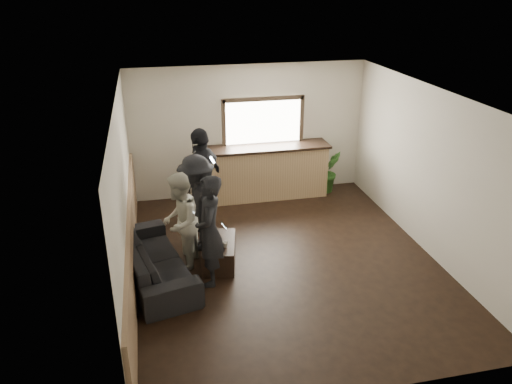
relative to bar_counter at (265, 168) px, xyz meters
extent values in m
cube|color=black|center=(-0.30, -2.70, -0.64)|extent=(5.00, 6.00, 0.01)
cube|color=silver|center=(-0.30, -2.70, 2.16)|extent=(5.00, 6.00, 0.01)
cube|color=beige|center=(-0.30, 0.30, 0.76)|extent=(5.00, 0.01, 2.80)
cube|color=beige|center=(-0.30, -5.70, 0.76)|extent=(5.00, 0.01, 2.80)
cube|color=beige|center=(-2.80, -2.70, 0.76)|extent=(0.01, 6.00, 2.80)
cube|color=beige|center=(2.20, -2.70, 0.76)|extent=(0.01, 6.00, 2.80)
cube|color=#917152|center=(-2.77, -2.70, -0.09)|extent=(0.06, 5.90, 1.10)
cube|color=tan|center=(0.00, -0.02, -0.09)|extent=(2.60, 0.60, 1.10)
cube|color=black|center=(0.00, -0.02, 0.48)|extent=(2.70, 0.68, 0.05)
cube|color=white|center=(0.00, 0.26, 0.96)|extent=(1.60, 0.06, 0.90)
cube|color=#3F3326|center=(0.00, 0.23, 1.45)|extent=(1.72, 0.08, 0.08)
cube|color=#3F3326|center=(-0.84, 0.23, 0.96)|extent=(0.08, 0.08, 1.06)
cube|color=#3F3326|center=(0.84, 0.23, 0.96)|extent=(0.08, 0.08, 1.06)
imported|color=black|center=(-2.45, -2.74, -0.31)|extent=(1.35, 2.38, 0.65)
cube|color=black|center=(-1.39, -2.54, -0.43)|extent=(0.69, 1.01, 0.41)
imported|color=silver|center=(-1.49, -2.28, -0.18)|extent=(0.13, 0.13, 0.09)
imported|color=silver|center=(-1.32, -2.73, -0.18)|extent=(0.12, 0.12, 0.09)
imported|color=#2D6623|center=(1.43, -0.05, -0.17)|extent=(0.56, 0.47, 0.95)
imported|color=black|center=(-1.59, -3.03, 0.25)|extent=(0.54, 0.72, 1.77)
cube|color=black|center=(-1.38, -3.07, 0.34)|extent=(0.10, 0.09, 0.12)
cube|color=silver|center=(-1.38, -3.08, 0.35)|extent=(0.09, 0.08, 0.11)
imported|color=beige|center=(-2.00, -2.50, 0.18)|extent=(0.84, 0.95, 1.64)
cube|color=black|center=(-1.79, -2.56, 0.41)|extent=(0.11, 0.10, 0.12)
cube|color=silver|center=(-1.79, -2.57, 0.41)|extent=(0.09, 0.08, 0.11)
imported|color=black|center=(-1.66, -1.90, 0.21)|extent=(0.78, 1.18, 1.71)
cube|color=black|center=(-1.44, -1.87, 0.36)|extent=(0.10, 0.08, 0.12)
cube|color=silver|center=(-1.44, -1.88, 0.37)|extent=(0.08, 0.07, 0.11)
imported|color=black|center=(-1.47, -1.20, 0.34)|extent=(1.07, 1.22, 1.97)
cube|color=black|center=(-1.30, -1.33, 0.76)|extent=(0.12, 0.11, 0.12)
cube|color=silver|center=(-1.30, -1.34, 0.77)|extent=(0.10, 0.10, 0.11)
camera|label=1|loc=(-2.34, -9.69, 3.80)|focal=35.00mm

